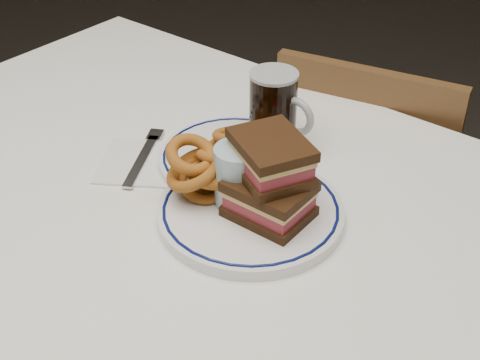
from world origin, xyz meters
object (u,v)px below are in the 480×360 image
Objects in this scene: reuben_sandwich at (270,178)px; far_plate at (234,158)px; beer_mug at (274,109)px; main_plate at (251,211)px; chair_far at (366,197)px.

far_plate is at bearing 147.17° from reuben_sandwich.
reuben_sandwich is at bearing -55.33° from beer_mug.
beer_mug is at bearing 78.90° from far_plate.
main_plate is 1.93× the size of reuben_sandwich.
chair_far is 3.22× the size of far_plate.
reuben_sandwich is 0.22m from beer_mug.
reuben_sandwich is 0.57× the size of far_plate.
main_plate is 0.15m from far_plate.
main_plate is (0.07, -0.54, 0.32)m from chair_far.
reuben_sandwich is at bearing -32.83° from far_plate.
main_plate is 2.03× the size of beer_mug.
reuben_sandwich is (0.03, 0.01, 0.07)m from main_plate.
beer_mug is 0.11m from far_plate.
beer_mug reaches higher than far_plate.
reuben_sandwich is (0.10, -0.53, 0.38)m from chair_far.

